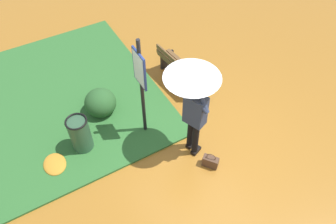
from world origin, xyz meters
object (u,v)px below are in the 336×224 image
Objects in this scene: info_sign_post at (141,80)px; trash_bin at (80,135)px; person_with_umbrella at (194,92)px; handbag at (210,162)px; park_bench at (179,69)px.

trash_bin is at bearing 79.88° from info_sign_post.
info_sign_post reaches higher than person_with_umbrella.
person_with_umbrella reaches higher than trash_bin.
info_sign_post is 1.64m from trash_bin.
trash_bin is (1.61, 1.95, 0.29)m from handbag.
park_bench is at bearing -75.48° from trash_bin.
person_with_umbrella is at bearing 154.97° from park_bench.
info_sign_post is at bearing 35.44° from person_with_umbrella.
trash_bin is (1.04, 1.84, -1.13)m from person_with_umbrella.
trash_bin is at bearing 60.52° from person_with_umbrella.
trash_bin reaches higher than handbag.
handbag is 2.42m from park_bench.
info_sign_post reaches higher than trash_bin.
person_with_umbrella is 1.01m from info_sign_post.
trash_bin is (-0.68, 2.64, 0.02)m from park_bench.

